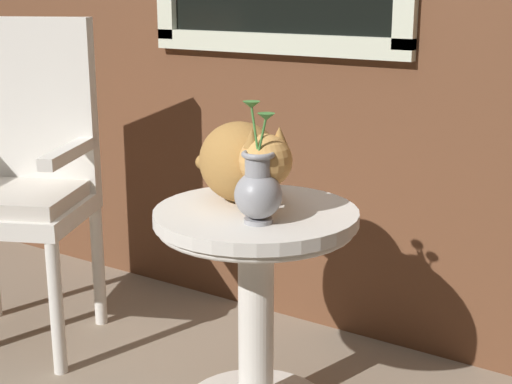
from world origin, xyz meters
TOP-DOWN VIEW (x-y plane):
  - wicker_side_table at (0.30, 0.12)m, footprint 0.56×0.56m
  - wicker_chair at (-0.66, 0.13)m, footprint 0.59×0.57m
  - cat at (0.23, 0.17)m, footprint 0.49×0.36m
  - pewter_vase_with_ivy at (0.36, 0.03)m, footprint 0.12×0.12m

SIDE VIEW (x-z plane):
  - wicker_side_table at x=0.30m, z-range 0.12..0.74m
  - wicker_chair at x=-0.66m, z-range 0.05..1.16m
  - pewter_vase_with_ivy at x=0.36m, z-range 0.56..0.87m
  - cat at x=0.23m, z-range 0.62..0.86m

